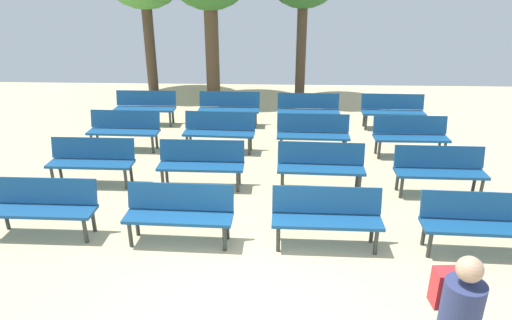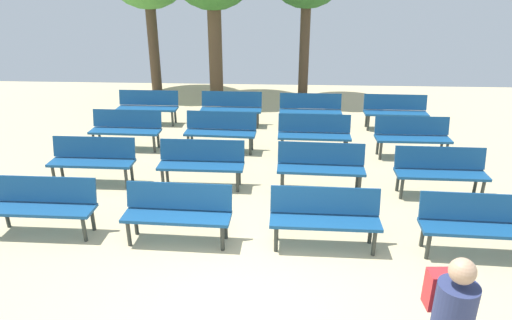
% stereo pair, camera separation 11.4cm
% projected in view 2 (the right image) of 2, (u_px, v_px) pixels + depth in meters
% --- Properties ---
extents(ground_plane, '(24.00, 24.00, 0.00)m').
position_uv_depth(ground_plane, '(241.00, 313.00, 5.38)').
color(ground_plane, '#CCB789').
extents(bench_r0_c0, '(1.61, 0.50, 0.87)m').
position_uv_depth(bench_r0_c0, '(43.00, 203.00, 6.91)').
color(bench_r0_c0, navy).
rests_on(bench_r0_c0, ground_plane).
extents(bench_r0_c1, '(1.62, 0.54, 0.87)m').
position_uv_depth(bench_r0_c1, '(178.00, 210.00, 6.70)').
color(bench_r0_c1, navy).
rests_on(bench_r0_c1, ground_plane).
extents(bench_r0_c2, '(1.61, 0.51, 0.87)m').
position_uv_depth(bench_r0_c2, '(325.00, 215.00, 6.57)').
color(bench_r0_c2, navy).
rests_on(bench_r0_c2, ground_plane).
extents(bench_r0_c3, '(1.62, 0.55, 0.87)m').
position_uv_depth(bench_r0_c3, '(478.00, 222.00, 6.38)').
color(bench_r0_c3, navy).
rests_on(bench_r0_c3, ground_plane).
extents(bench_r1_c0, '(1.61, 0.50, 0.87)m').
position_uv_depth(bench_r1_c0, '(93.00, 158.00, 8.60)').
color(bench_r1_c0, navy).
rests_on(bench_r1_c0, ground_plane).
extents(bench_r1_c1, '(1.61, 0.50, 0.87)m').
position_uv_depth(bench_r1_c1, '(202.00, 161.00, 8.45)').
color(bench_r1_c1, navy).
rests_on(bench_r1_c1, ground_plane).
extents(bench_r1_c2, '(1.62, 0.54, 0.87)m').
position_uv_depth(bench_r1_c2, '(321.00, 164.00, 8.30)').
color(bench_r1_c2, navy).
rests_on(bench_r1_c2, ground_plane).
extents(bench_r1_c3, '(1.61, 0.51, 0.87)m').
position_uv_depth(bench_r1_c3, '(440.00, 169.00, 8.10)').
color(bench_r1_c3, navy).
rests_on(bench_r1_c3, ground_plane).
extents(bench_r2_c0, '(1.61, 0.53, 0.87)m').
position_uv_depth(bench_r2_c0, '(126.00, 127.00, 10.30)').
color(bench_r2_c0, navy).
rests_on(bench_r2_c0, ground_plane).
extents(bench_r2_c1, '(1.62, 0.57, 0.87)m').
position_uv_depth(bench_r2_c1, '(221.00, 129.00, 10.17)').
color(bench_r2_c1, navy).
rests_on(bench_r2_c1, ground_plane).
extents(bench_r2_c2, '(1.61, 0.52, 0.87)m').
position_uv_depth(bench_r2_c2, '(314.00, 132.00, 9.98)').
color(bench_r2_c2, navy).
rests_on(bench_r2_c2, ground_plane).
extents(bench_r2_c3, '(1.60, 0.49, 0.87)m').
position_uv_depth(bench_r2_c3, '(412.00, 135.00, 9.82)').
color(bench_r2_c3, navy).
rests_on(bench_r2_c3, ground_plane).
extents(bench_r3_c0, '(1.61, 0.50, 0.87)m').
position_uv_depth(bench_r3_c0, '(148.00, 105.00, 12.03)').
color(bench_r3_c0, navy).
rests_on(bench_r3_c0, ground_plane).
extents(bench_r3_c1, '(1.61, 0.50, 0.87)m').
position_uv_depth(bench_r3_c1, '(231.00, 106.00, 11.90)').
color(bench_r3_c1, navy).
rests_on(bench_r3_c1, ground_plane).
extents(bench_r3_c2, '(1.61, 0.50, 0.87)m').
position_uv_depth(bench_r3_c2, '(310.00, 109.00, 11.71)').
color(bench_r3_c2, navy).
rests_on(bench_r3_c2, ground_plane).
extents(bench_r3_c3, '(1.61, 0.52, 0.87)m').
position_uv_depth(bench_r3_c3, '(395.00, 110.00, 11.61)').
color(bench_r3_c3, navy).
rests_on(bench_r3_c3, ground_plane).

